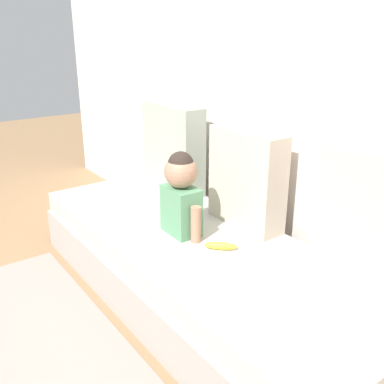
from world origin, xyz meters
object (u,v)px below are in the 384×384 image
at_px(throw_pillow_left, 173,147).
at_px(toddler, 181,192).
at_px(throw_pillow_center, 247,179).
at_px(couch, 198,272).
at_px(throw_pillow_right, 364,218).
at_px(banana, 221,246).

xyz_separation_m(throw_pillow_left, toddler, (0.62, -0.36, -0.06)).
xyz_separation_m(throw_pillow_center, toddler, (-0.12, -0.36, -0.03)).
height_order(couch, throw_pillow_right, throw_pillow_right).
distance_m(throw_pillow_right, banana, 0.71).
xyz_separation_m(toddler, banana, (0.28, 0.05, -0.22)).
relative_size(toddler, banana, 2.72).
distance_m(throw_pillow_center, throw_pillow_right, 0.74).
bearing_deg(throw_pillow_right, throw_pillow_center, 180.00).
xyz_separation_m(couch, throw_pillow_center, (0.00, 0.33, 0.48)).
bearing_deg(banana, throw_pillow_left, 160.87).
relative_size(throw_pillow_center, toddler, 1.19).
xyz_separation_m(throw_pillow_center, throw_pillow_right, (0.74, 0.00, 0.02)).
distance_m(throw_pillow_right, toddler, 0.93).
distance_m(couch, banana, 0.28).
bearing_deg(throw_pillow_center, banana, -62.24).
bearing_deg(couch, throw_pillow_center, 90.00).
xyz_separation_m(throw_pillow_center, banana, (0.17, -0.31, -0.25)).
bearing_deg(throw_pillow_right, couch, -155.74).
height_order(toddler, banana, toddler).
height_order(couch, throw_pillow_left, throw_pillow_left).
xyz_separation_m(throw_pillow_left, throw_pillow_center, (0.74, 0.00, -0.02)).
xyz_separation_m(throw_pillow_right, banana, (-0.58, -0.31, -0.28)).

